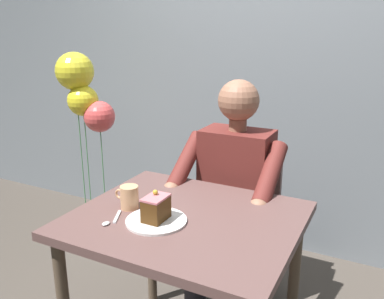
{
  "coord_description": "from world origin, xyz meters",
  "views": [
    {
      "loc": [
        -0.69,
        1.29,
        1.47
      ],
      "look_at": [
        0.02,
        -0.1,
        1.01
      ],
      "focal_mm": 37.18,
      "sensor_mm": 36.0,
      "label": 1
    }
  ],
  "objects_px": {
    "dining_table": "(186,239)",
    "coffee_cup": "(129,197)",
    "cake_slice": "(156,208)",
    "dessert_spoon": "(111,220)",
    "chair": "(241,212)",
    "balloon_display": "(85,107)",
    "seated_person": "(230,197)"
  },
  "relations": [
    {
      "from": "dining_table",
      "to": "chair",
      "type": "relative_size",
      "value": 1.0
    },
    {
      "from": "seated_person",
      "to": "cake_slice",
      "type": "distance_m",
      "value": 0.61
    },
    {
      "from": "seated_person",
      "to": "balloon_display",
      "type": "bearing_deg",
      "value": -7.74
    },
    {
      "from": "cake_slice",
      "to": "dessert_spoon",
      "type": "distance_m",
      "value": 0.19
    },
    {
      "from": "seated_person",
      "to": "cake_slice",
      "type": "relative_size",
      "value": 10.71
    },
    {
      "from": "dining_table",
      "to": "seated_person",
      "type": "relative_size",
      "value": 0.72
    },
    {
      "from": "chair",
      "to": "seated_person",
      "type": "distance_m",
      "value": 0.23
    },
    {
      "from": "seated_person",
      "to": "coffee_cup",
      "type": "relative_size",
      "value": 11.17
    },
    {
      "from": "cake_slice",
      "to": "dessert_spoon",
      "type": "height_order",
      "value": "cake_slice"
    },
    {
      "from": "dining_table",
      "to": "balloon_display",
      "type": "height_order",
      "value": "balloon_display"
    },
    {
      "from": "dessert_spoon",
      "to": "dining_table",
      "type": "bearing_deg",
      "value": -143.51
    },
    {
      "from": "dining_table",
      "to": "chair",
      "type": "height_order",
      "value": "chair"
    },
    {
      "from": "cake_slice",
      "to": "balloon_display",
      "type": "height_order",
      "value": "balloon_display"
    },
    {
      "from": "chair",
      "to": "coffee_cup",
      "type": "height_order",
      "value": "chair"
    },
    {
      "from": "dining_table",
      "to": "balloon_display",
      "type": "bearing_deg",
      "value": -30.79
    },
    {
      "from": "chair",
      "to": "dessert_spoon",
      "type": "xyz_separation_m",
      "value": [
        0.24,
        0.84,
        0.27
      ]
    },
    {
      "from": "dining_table",
      "to": "balloon_display",
      "type": "distance_m",
      "value": 1.29
    },
    {
      "from": "chair",
      "to": "seated_person",
      "type": "xyz_separation_m",
      "value": [
        -0.0,
        0.17,
        0.16
      ]
    },
    {
      "from": "coffee_cup",
      "to": "seated_person",
      "type": "bearing_deg",
      "value": -115.01
    },
    {
      "from": "dining_table",
      "to": "coffee_cup",
      "type": "xyz_separation_m",
      "value": [
        0.25,
        0.04,
        0.15
      ]
    },
    {
      "from": "chair",
      "to": "cake_slice",
      "type": "xyz_separation_m",
      "value": [
        0.08,
        0.76,
        0.32
      ]
    },
    {
      "from": "balloon_display",
      "to": "seated_person",
      "type": "bearing_deg",
      "value": 172.26
    },
    {
      "from": "dining_table",
      "to": "coffee_cup",
      "type": "height_order",
      "value": "coffee_cup"
    },
    {
      "from": "chair",
      "to": "balloon_display",
      "type": "relative_size",
      "value": 0.66
    },
    {
      "from": "seated_person",
      "to": "dessert_spoon",
      "type": "relative_size",
      "value": 8.89
    },
    {
      "from": "dining_table",
      "to": "coffee_cup",
      "type": "bearing_deg",
      "value": 9.56
    },
    {
      "from": "coffee_cup",
      "to": "dessert_spoon",
      "type": "distance_m",
      "value": 0.14
    },
    {
      "from": "chair",
      "to": "cake_slice",
      "type": "relative_size",
      "value": 7.69
    },
    {
      "from": "seated_person",
      "to": "balloon_display",
      "type": "distance_m",
      "value": 1.13
    },
    {
      "from": "coffee_cup",
      "to": "chair",
      "type": "bearing_deg",
      "value": -109.42
    },
    {
      "from": "chair",
      "to": "balloon_display",
      "type": "height_order",
      "value": "balloon_display"
    },
    {
      "from": "chair",
      "to": "cake_slice",
      "type": "distance_m",
      "value": 0.83
    }
  ]
}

